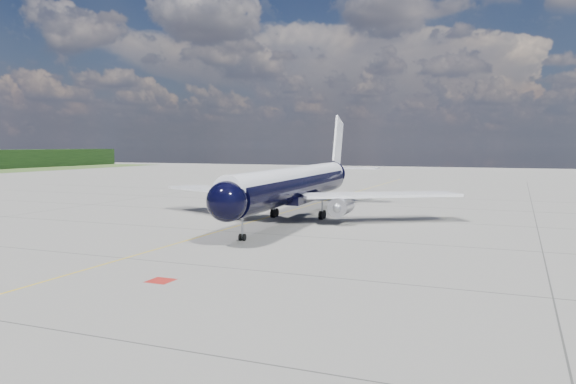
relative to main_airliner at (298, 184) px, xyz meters
The scene contains 4 objects.
ground 9.57m from the main_airliner, 115.52° to the left, with size 320.00×320.00×0.00m, color gray.
taxiway_centerline 6.21m from the main_airliner, 143.05° to the left, with size 0.16×160.00×0.01m, color #DDB30B.
red_marking 32.60m from the main_airliner, 84.55° to the right, with size 1.60×1.60×0.01m, color maroon.
main_airliner is the anchor object (origin of this frame).
Camera 1 is at (27.89, -39.77, 8.72)m, focal length 35.00 mm.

